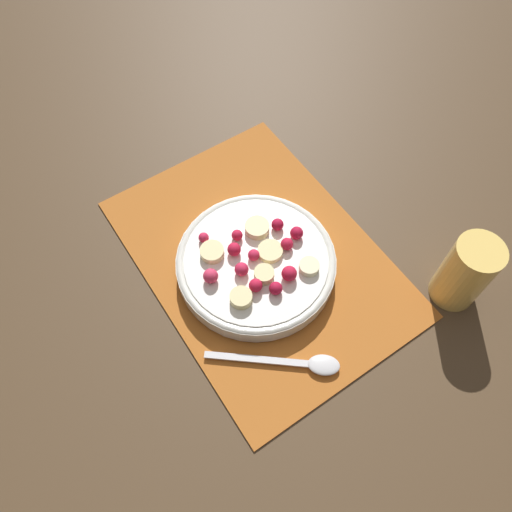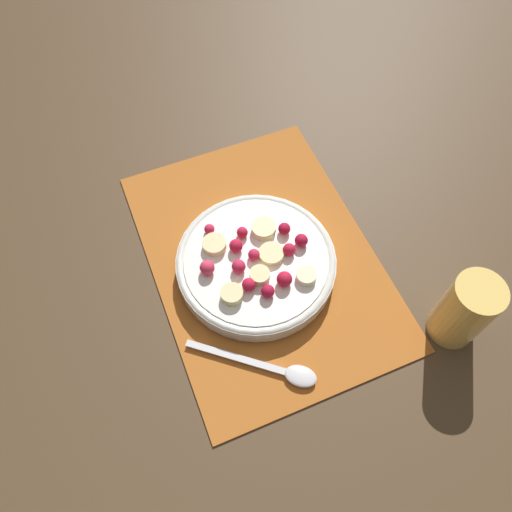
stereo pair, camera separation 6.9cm
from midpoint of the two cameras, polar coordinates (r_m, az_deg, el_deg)
The scene contains 5 objects.
ground_plane at distance 0.74m, azimuth 3.39°, elevation -0.51°, with size 3.00×3.00×0.00m, color #4C3823.
placemat at distance 0.73m, azimuth 3.40°, elevation -0.40°, with size 0.44×0.31×0.01m.
fruit_bowl at distance 0.71m, azimuth 2.79°, elevation -0.97°, with size 0.23×0.23×0.05m.
spoon at distance 0.66m, azimuth 5.58°, elevation -13.08°, with size 0.13×0.15×0.01m.
drinking_glass at distance 0.70m, azimuth 25.39°, elevation -5.91°, with size 0.06×0.06×0.12m.
Camera 2 is at (-0.33, 0.15, 0.64)m, focal length 35.00 mm.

